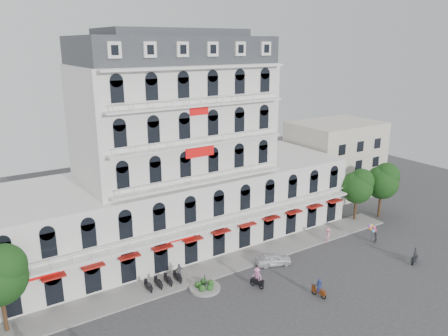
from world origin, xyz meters
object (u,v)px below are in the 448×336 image
Objects in this scene: rider_center at (257,277)px; balloon_vendor at (374,233)px; rider_northeast at (415,256)px; parked_car at (273,259)px; rider_east at (319,288)px.

balloon_vendor is (18.56, 0.30, 0.12)m from rider_center.
rider_northeast is 0.90× the size of rider_center.
rider_northeast is 6.05m from balloon_vendor.
rider_east reaches higher than parked_car.
rider_east is at bearing 23.00° from rider_center.
rider_east is (-0.35, -7.54, 0.25)m from parked_car.
rider_northeast is 0.83× the size of balloon_vendor.
parked_car is at bearing -49.26° from rider_northeast.
rider_center is 18.56m from balloon_vendor.
rider_northeast is at bearing -101.85° from parked_car.
parked_car is 5.28m from rider_center.
parked_car is at bearing -14.58° from rider_east.
balloon_vendor reaches higher than parked_car.
rider_northeast reaches higher than parked_car.
rider_east is at bearing -21.44° from rider_northeast.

